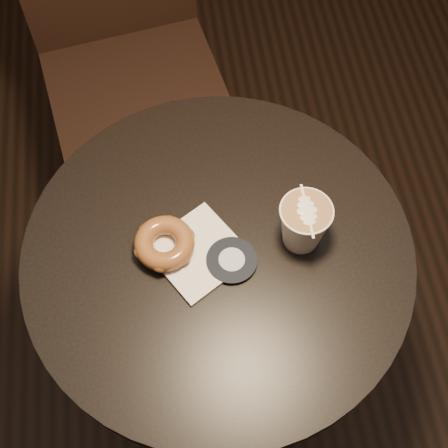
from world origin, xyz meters
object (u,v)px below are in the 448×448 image
at_px(chair, 120,26).
at_px(latte_cup, 303,225).
at_px(cafe_table, 219,292).
at_px(pastry_bag, 198,253).
at_px(doughnut, 164,243).

bearing_deg(chair, latte_cup, -77.07).
xyz_separation_m(chair, latte_cup, (0.30, -0.71, 0.18)).
relative_size(cafe_table, pastry_bag, 5.21).
xyz_separation_m(pastry_bag, latte_cup, (0.18, 0.00, 0.05)).
bearing_deg(pastry_bag, latte_cup, -30.13).
height_order(pastry_bag, latte_cup, latte_cup).
relative_size(chair, pastry_bag, 7.68).
height_order(chair, doughnut, chair).
height_order(chair, latte_cup, chair).
relative_size(doughnut, latte_cup, 1.05).
bearing_deg(chair, pastry_bag, -90.74).
xyz_separation_m(chair, pastry_bag, (0.12, -0.72, 0.14)).
xyz_separation_m(chair, doughnut, (0.06, -0.70, 0.16)).
xyz_separation_m(cafe_table, pastry_bag, (-0.04, -0.00, 0.20)).
distance_m(cafe_table, chair, 0.73).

